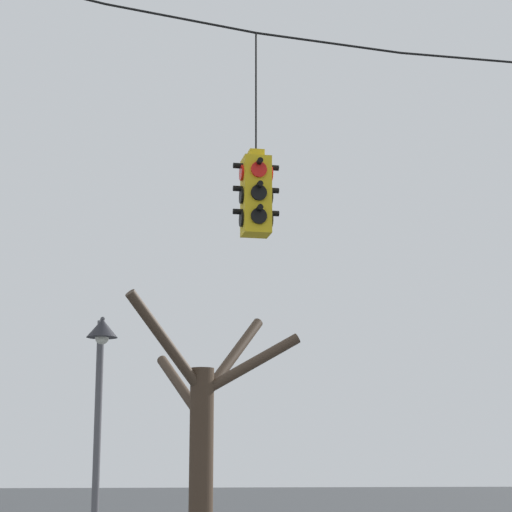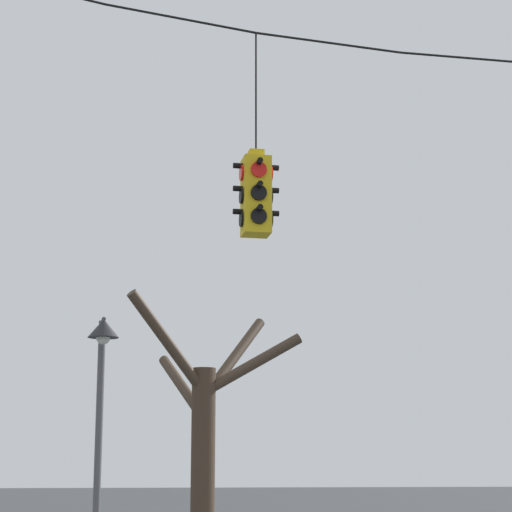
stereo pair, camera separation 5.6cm
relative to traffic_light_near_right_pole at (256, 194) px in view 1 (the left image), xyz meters
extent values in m
cylinder|color=black|center=(-0.96, 0.00, 2.28)|extent=(1.95, 0.03, 0.25)
cylinder|color=black|center=(0.98, 0.00, 2.12)|extent=(1.95, 0.03, 0.14)
cylinder|color=black|center=(2.93, 0.00, 2.06)|extent=(1.95, 0.03, 0.03)
cube|color=yellow|center=(0.00, 0.00, -0.03)|extent=(0.34, 0.34, 0.99)
cube|color=yellow|center=(0.00, 0.00, 0.52)|extent=(0.19, 0.19, 0.10)
cylinder|color=black|center=(0.00, 0.00, 1.37)|extent=(0.02, 0.02, 1.60)
cylinder|color=red|center=(0.00, -0.19, 0.27)|extent=(0.20, 0.03, 0.20)
cylinder|color=black|center=(0.00, -0.23, 0.36)|extent=(0.07, 0.12, 0.07)
cylinder|color=black|center=(0.00, -0.19, -0.03)|extent=(0.20, 0.03, 0.20)
cylinder|color=black|center=(0.00, -0.23, 0.06)|extent=(0.07, 0.12, 0.07)
cylinder|color=black|center=(0.00, -0.19, -0.32)|extent=(0.20, 0.03, 0.20)
cylinder|color=black|center=(0.00, -0.23, -0.23)|extent=(0.07, 0.12, 0.07)
cylinder|color=red|center=(0.00, 0.18, 0.27)|extent=(0.20, 0.03, 0.20)
cylinder|color=black|center=(0.00, 0.23, 0.36)|extent=(0.07, 0.12, 0.07)
cylinder|color=black|center=(0.00, 0.18, -0.03)|extent=(0.20, 0.03, 0.20)
cylinder|color=black|center=(0.00, 0.23, 0.06)|extent=(0.07, 0.12, 0.07)
cylinder|color=black|center=(0.00, 0.18, -0.32)|extent=(0.20, 0.03, 0.20)
cylinder|color=black|center=(0.00, 0.23, -0.23)|extent=(0.07, 0.12, 0.07)
cylinder|color=red|center=(-0.19, 0.00, 0.27)|extent=(0.03, 0.20, 0.20)
cylinder|color=black|center=(-0.23, 0.00, 0.36)|extent=(0.12, 0.07, 0.07)
cylinder|color=black|center=(-0.19, 0.00, -0.03)|extent=(0.03, 0.20, 0.20)
cylinder|color=black|center=(-0.23, 0.00, 0.06)|extent=(0.12, 0.07, 0.07)
cylinder|color=black|center=(-0.19, 0.00, -0.32)|extent=(0.03, 0.20, 0.20)
cylinder|color=black|center=(-0.23, 0.00, -0.23)|extent=(0.12, 0.07, 0.07)
cylinder|color=red|center=(0.18, 0.00, 0.27)|extent=(0.03, 0.20, 0.20)
cylinder|color=black|center=(0.23, 0.00, 0.36)|extent=(0.12, 0.07, 0.07)
cylinder|color=black|center=(0.18, 0.00, -0.03)|extent=(0.03, 0.20, 0.20)
cylinder|color=black|center=(0.23, 0.00, 0.06)|extent=(0.12, 0.07, 0.07)
cylinder|color=black|center=(0.18, 0.00, -0.32)|extent=(0.03, 0.20, 0.20)
cylinder|color=black|center=(0.23, 0.00, -0.23)|extent=(0.12, 0.07, 0.07)
cylinder|color=#515156|center=(-1.67, 4.97, -2.95)|extent=(0.12, 0.12, 4.09)
cylinder|color=#515156|center=(-1.67, 4.69, -0.96)|extent=(0.07, 0.56, 0.07)
cone|color=#232328|center=(-1.67, 4.41, -1.11)|extent=(0.51, 0.51, 0.30)
sphere|color=silver|center=(-1.67, 4.41, -1.26)|extent=(0.23, 0.23, 0.23)
cylinder|color=#423326|center=(0.33, 6.95, -3.23)|extent=(0.45, 0.45, 3.54)
cylinder|color=#423326|center=(-0.40, 6.55, -1.06)|extent=(1.68, 1.04, 1.86)
cylinder|color=#423326|center=(0.03, 7.80, -1.76)|extent=(0.83, 1.88, 1.42)
cylinder|color=#423326|center=(1.25, 6.89, -1.38)|extent=(1.95, 0.33, 1.23)
cylinder|color=#423326|center=(1.01, 7.61, -1.20)|extent=(1.58, 1.57, 1.84)
camera|label=1|loc=(-2.32, -11.76, -3.40)|focal=70.00mm
camera|label=2|loc=(-2.26, -11.77, -3.40)|focal=70.00mm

